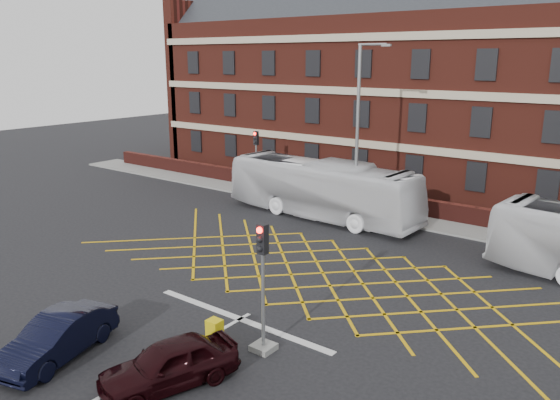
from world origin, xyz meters
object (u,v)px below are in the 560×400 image
Objects in this scene: car_navy at (58,337)px; traffic_light_far at (256,167)px; traffic_light_near at (263,300)px; utility_cabinet at (215,332)px; bus_left at (322,189)px; car_maroon at (169,364)px; direction_signs at (252,171)px; street_lamp at (357,164)px.

traffic_light_far is (-9.09, 20.81, 1.07)m from car_navy.
utility_cabinet is at bearing -157.48° from traffic_light_near.
bus_left is 2.92× the size of car_navy.
direction_signs is (-13.63, 19.89, 0.69)m from car_maroon.
direction_signs is 2.57× the size of utility_cabinet.
bus_left is 3.05× the size of car_maroon.
car_navy is 1.04× the size of car_maroon.
traffic_light_far is at bearing 143.00° from car_maroon.
car_maroon is 3.46m from traffic_light_near.
street_lamp is (-3.50, 16.92, 2.81)m from car_maroon.
utility_cabinet is at bearing 31.28° from car_navy.
street_lamp is at bearing 107.84° from traffic_light_near.
car_navy is 0.42× the size of street_lamp.
direction_signs is at bearing 73.71° from bus_left.
bus_left is at bearing -19.66° from direction_signs.
traffic_light_far is at bearing 125.84° from utility_cabinet.
traffic_light_near is 2.14m from utility_cabinet.
traffic_light_near is 4.99× the size of utility_cabinet.
street_lamp reaches higher than car_maroon.
bus_left reaches higher than direction_signs.
utility_cabinet is (5.32, -14.63, -1.28)m from bus_left.
traffic_light_far is 0.70m from direction_signs.
utility_cabinet is at bearing -54.16° from traffic_light_far.
car_navy is 1.91× the size of direction_signs.
direction_signs is (-7.69, 2.75, -0.33)m from bus_left.
traffic_light_far is at bearing 98.01° from car_navy.
traffic_light_near is at bearing 25.16° from car_navy.
car_maroon is 24.12m from direction_signs.
car_navy is 4.11m from car_maroon.
car_navy is at bearing -133.13° from utility_cabinet.
bus_left is 14.36× the size of utility_cabinet.
street_lamp is 11.57× the size of utility_cabinet.
street_lamp is (2.43, -0.22, 1.78)m from bus_left.
traffic_light_near is 1.94× the size of direction_signs.
utility_cabinet is (-0.62, 2.51, -0.26)m from car_maroon.
street_lamp is at bearing -91.85° from bus_left.
car_navy is 18.21m from street_lamp.
traffic_light_near is 0.43× the size of street_lamp.
traffic_light_near is (0.93, 3.15, 1.08)m from car_maroon.
car_maroon is 2.60m from utility_cabinet.
street_lamp is at bearing -16.47° from traffic_light_far.
direction_signs is at bearing 163.65° from street_lamp.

